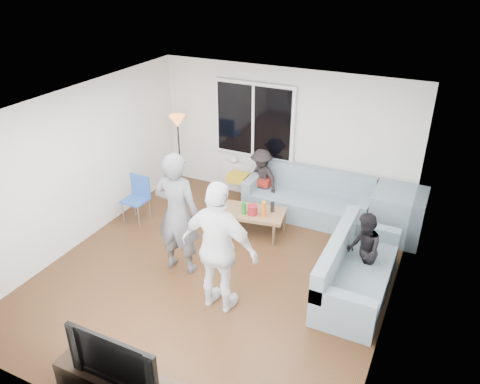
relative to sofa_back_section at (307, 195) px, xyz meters
The scene contains 29 objects.
floor 2.41m from the sofa_back_section, 106.56° to the right, with size 5.00×5.50×0.04m, color #56351C.
ceiling 3.23m from the sofa_back_section, 106.56° to the right, with size 5.00×5.50×0.04m, color white.
wall_back 1.21m from the sofa_back_section, 143.47° to the left, with size 5.00×0.04×2.60m, color silver.
wall_front 5.16m from the sofa_back_section, 97.63° to the right, with size 5.00×0.04×2.60m, color silver.
wall_left 4.02m from the sofa_back_section, 144.61° to the right, with size 0.04×5.50×2.60m, color silver.
wall_right 3.05m from the sofa_back_section, 50.90° to the right, with size 0.04×5.50×2.60m, color silver.
window_frame 1.75m from the sofa_back_section, 161.77° to the left, with size 1.62×0.06×1.47m, color white.
window_glass 1.74m from the sofa_back_section, 163.40° to the left, with size 1.50×0.02×1.35m, color black.
window_mullion 1.74m from the sofa_back_section, 163.82° to the left, with size 0.05×0.03×1.35m, color white.
radiator 1.34m from the sofa_back_section, 163.40° to the left, with size 1.30×0.12×0.62m, color silver.
potted_plant 1.17m from the sofa_back_section, 161.74° to the left, with size 0.18×0.15×0.33m, color #2C5E25.
vase 1.73m from the sofa_back_section, 168.16° to the left, with size 0.15×0.15×0.16m, color silver.
sofa_back_section is the anchor object (origin of this frame).
sofa_right_section 2.23m from the sofa_back_section, 52.93° to the right, with size 0.85×2.00×0.85m, color gray, non-canonical shape.
sofa_corner 1.60m from the sofa_back_section, ahead, with size 0.85×0.85×0.85m, color gray.
cushion_yellow 1.41m from the sofa_back_section, behind, with size 0.38×0.32×0.14m, color gold.
cushion_red 0.93m from the sofa_back_section, behind, with size 0.36×0.30×0.13m, color maroon.
coffee_table 1.18m from the sofa_back_section, 126.39° to the right, with size 1.10×0.60×0.40m, color #9A734A.
pitcher 1.21m from the sofa_back_section, 122.21° to the right, with size 0.17×0.17×0.17m, color maroon.
side_chair 3.13m from the sofa_back_section, 150.69° to the right, with size 0.40×0.40×0.86m, color #2652A7, non-canonical shape.
floor_lamp 2.75m from the sofa_back_section, behind, with size 0.32×0.32×1.56m, color orange, non-canonical shape.
player_left 2.75m from the sofa_back_section, 117.72° to the right, with size 0.71×0.47×1.95m, color #525257.
player_right 2.96m from the sofa_back_section, 95.70° to the right, with size 1.12×0.47×1.91m, color silver.
spectator_right 2.08m from the sofa_back_section, 49.47° to the right, with size 0.57×0.44×1.17m, color black.
spectator_back 0.95m from the sofa_back_section, behind, with size 0.74×0.43×1.15m, color black.
television 4.80m from the sofa_back_section, 95.55° to the right, with size 1.08×0.14×0.62m, color black.
bottle_e 0.88m from the sofa_back_section, 115.46° to the right, with size 0.07×0.07×0.18m, color black.
bottle_b 1.33m from the sofa_back_section, 126.51° to the right, with size 0.08×0.08×0.21m, color #178022.
bottle_d 1.11m from the sofa_back_section, 114.11° to the right, with size 0.07×0.07×0.28m, color orange.
Camera 1 is at (2.82, -5.09, 4.42)m, focal length 34.91 mm.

